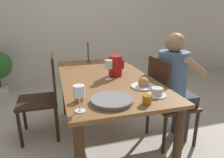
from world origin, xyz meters
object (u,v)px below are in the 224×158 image
object	(u,v)px
red_pitcher	(115,66)
candlestick_tall	(88,53)
bread_plate	(143,84)
person_seated	(175,80)
chair_opposite	(44,95)
wine_glass_water	(108,65)
jam_jar_red	(147,99)
serving_tray	(112,100)
wine_glass_juice	(79,93)
jam_jar_amber	(79,96)
chair_person_side	(166,100)
teacup_near_person	(157,92)

from	to	relation	value
red_pitcher	candlestick_tall	world-z (taller)	candlestick_tall
red_pitcher	candlestick_tall	distance (m)	0.68
bread_plate	person_seated	bearing A→B (deg)	26.47
chair_opposite	candlestick_tall	bearing A→B (deg)	-58.81
person_seated	red_pitcher	size ratio (longest dim) A/B	5.75
wine_glass_water	candlestick_tall	world-z (taller)	candlestick_tall
jam_jar_red	chair_opposite	bearing A→B (deg)	125.41
chair_opposite	candlestick_tall	distance (m)	0.76
red_pitcher	serving_tray	world-z (taller)	red_pitcher
jam_jar_red	candlestick_tall	xyz separation A→B (m)	(-0.16, 1.37, 0.08)
chair_opposite	jam_jar_red	world-z (taller)	chair_opposite
chair_opposite	wine_glass_water	xyz separation A→B (m)	(0.62, -0.42, 0.40)
person_seated	candlestick_tall	xyz separation A→B (m)	(-0.75, 0.82, 0.17)
wine_glass_water	wine_glass_juice	size ratio (longest dim) A/B	1.08
wine_glass_juice	wine_glass_water	bearing A→B (deg)	58.82
jam_jar_amber	wine_glass_juice	bearing A→B (deg)	-95.79
wine_glass_juice	bread_plate	world-z (taller)	wine_glass_juice
bread_plate	candlestick_tall	bearing A→B (deg)	104.99
serving_tray	bread_plate	size ratio (longest dim) A/B	1.43
wine_glass_water	jam_jar_amber	bearing A→B (deg)	-128.71
serving_tray	jam_jar_amber	size ratio (longest dim) A/B	4.38
person_seated	serving_tray	world-z (taller)	person_seated
red_pitcher	serving_tray	bearing A→B (deg)	-109.64
chair_person_side	jam_jar_red	xyz separation A→B (m)	(-0.50, -0.52, 0.29)
wine_glass_juice	jam_jar_red	bearing A→B (deg)	-2.23
chair_opposite	wine_glass_juice	bearing A→B (deg)	-165.02
person_seated	teacup_near_person	distance (m)	0.63
teacup_near_person	jam_jar_red	world-z (taller)	jam_jar_red
bread_plate	candlestick_tall	distance (m)	1.10
chair_person_side	chair_opposite	bearing A→B (deg)	-112.24
chair_opposite	jam_jar_red	size ratio (longest dim) A/B	13.61
wine_glass_juice	jam_jar_amber	distance (m)	0.19
person_seated	bread_plate	size ratio (longest dim) A/B	5.57
red_pitcher	person_seated	bearing A→B (deg)	-14.49
wine_glass_juice	bread_plate	bearing A→B (deg)	27.16
red_pitcher	jam_jar_red	size ratio (longest dim) A/B	2.98
person_seated	teacup_near_person	xyz separation A→B (m)	(-0.45, -0.44, 0.08)
serving_tray	bread_plate	distance (m)	0.41
serving_tray	jam_jar_red	xyz separation A→B (m)	(0.22, -0.09, 0.02)
person_seated	teacup_near_person	world-z (taller)	person_seated
chair_person_side	red_pitcher	world-z (taller)	red_pitcher
person_seated	red_pitcher	xyz separation A→B (m)	(-0.60, 0.15, 0.16)
chair_opposite	person_seated	bearing A→B (deg)	-109.89
jam_jar_red	candlestick_tall	distance (m)	1.38
chair_person_side	wine_glass_juice	distance (m)	1.15
teacup_near_person	jam_jar_amber	distance (m)	0.59
red_pitcher	jam_jar_amber	size ratio (longest dim) A/B	2.98
chair_person_side	bread_plate	distance (m)	0.52
serving_tray	bread_plate	world-z (taller)	bread_plate
teacup_near_person	jam_jar_red	xyz separation A→B (m)	(-0.14, -0.11, 0.01)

